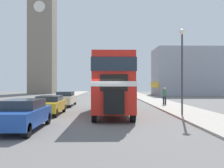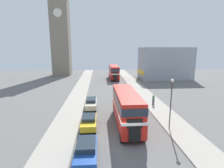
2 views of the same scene
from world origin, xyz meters
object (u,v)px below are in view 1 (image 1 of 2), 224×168
car_parked_near (23,114)px  church_tower (43,22)px  car_parked_mid (49,105)px  street_lamp (182,59)px  bus_distant (115,83)px  double_decker_bus (112,81)px  pedestrian_walking (165,95)px  car_parked_far (65,99)px

car_parked_near → church_tower: church_tower is taller
car_parked_mid → street_lamp: (9.32, -1.37, 3.23)m
car_parked_mid → church_tower: size_ratio=0.12×
bus_distant → car_parked_mid: bus_distant is taller
car_parked_near → double_decker_bus: bearing=55.5°
pedestrian_walking → church_tower: (-21.77, 36.24, 16.54)m
bus_distant → car_parked_near: (-5.73, -39.64, -1.67)m
double_decker_bus → car_parked_mid: bearing=-175.7°
car_parked_near → street_lamp: street_lamp is taller
bus_distant → car_parked_mid: bearing=-99.9°
double_decker_bus → car_parked_mid: double_decker_bus is taller
bus_distant → car_parked_near: bus_distant is taller
double_decker_bus → street_lamp: street_lamp is taller
car_parked_far → car_parked_near: bearing=-89.4°
bus_distant → car_parked_far: 27.10m
double_decker_bus → pedestrian_walking: (5.57, 6.95, -1.34)m
car_parked_mid → church_tower: 48.13m
car_parked_far → bus_distant: bearing=77.5°
pedestrian_walking → bus_distant: bearing=99.3°
bus_distant → street_lamp: 35.07m
car_parked_mid → pedestrian_walking: pedestrian_walking is taller
bus_distant → church_tower: bearing=150.1°
car_parked_near → car_parked_mid: (-0.11, 6.15, -0.04)m
bus_distant → church_tower: size_ratio=0.30×
bus_distant → street_lamp: bearing=-84.3°
car_parked_near → street_lamp: size_ratio=0.76×
double_decker_bus → bus_distant: double_decker_bus is taller
street_lamp → church_tower: 51.40m
car_parked_mid → double_decker_bus: bearing=4.3°
car_parked_far → church_tower: church_tower is taller
bus_distant → car_parked_far: bearing=-102.5°
car_parked_mid → car_parked_far: 7.08m
car_parked_far → church_tower: bearing=107.7°
car_parked_far → street_lamp: street_lamp is taller
church_tower → car_parked_far: bearing=-72.3°
pedestrian_walking → street_lamp: bearing=-95.4°
car_parked_near → car_parked_far: bearing=90.6°
car_parked_mid → church_tower: church_tower is taller
pedestrian_walking → street_lamp: size_ratio=0.30×
bus_distant → car_parked_mid: (-5.85, -33.49, -1.71)m
double_decker_bus → pedestrian_walking: bearing=51.3°
bus_distant → pedestrian_walking: (4.29, -26.20, -1.31)m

